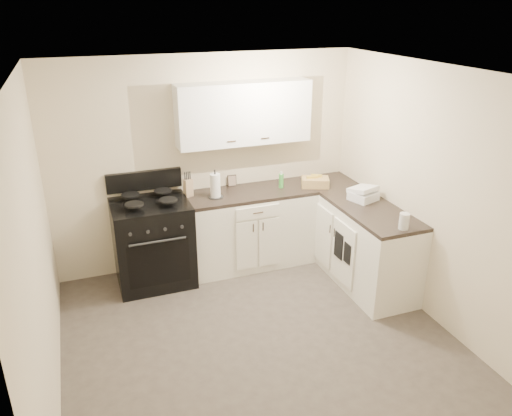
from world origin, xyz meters
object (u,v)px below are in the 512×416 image
object	(u,v)px
paper_towel	(215,186)
wicker_basket	(315,182)
stove	(153,245)
countertop_grill	(363,196)
knife_block	(188,188)

from	to	relation	value
paper_towel	wicker_basket	size ratio (longest dim) A/B	0.86
stove	countertop_grill	world-z (taller)	countertop_grill
paper_towel	countertop_grill	size ratio (longest dim) A/B	1.03
stove	knife_block	size ratio (longest dim) A/B	5.06
paper_towel	wicker_basket	distance (m)	1.23
paper_towel	wicker_basket	bearing A→B (deg)	-3.14
knife_block	paper_towel	xyz separation A→B (m)	(0.28, -0.15, 0.04)
wicker_basket	paper_towel	bearing A→B (deg)	176.86
paper_towel	countertop_grill	bearing A→B (deg)	-23.19
knife_block	paper_towel	distance (m)	0.32
knife_block	stove	bearing A→B (deg)	-179.55
stove	paper_towel	world-z (taller)	paper_towel
wicker_basket	countertop_grill	bearing A→B (deg)	-62.54
knife_block	wicker_basket	size ratio (longest dim) A/B	0.63
knife_block	countertop_grill	bearing A→B (deg)	-39.54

